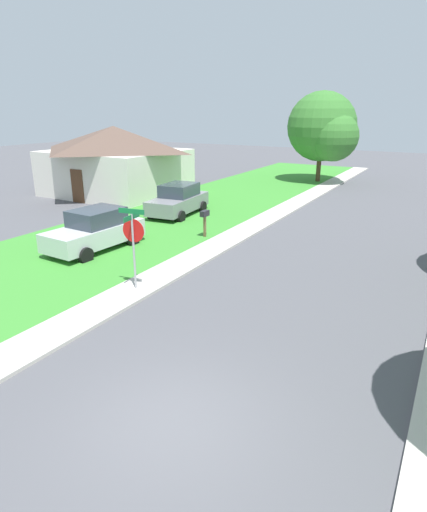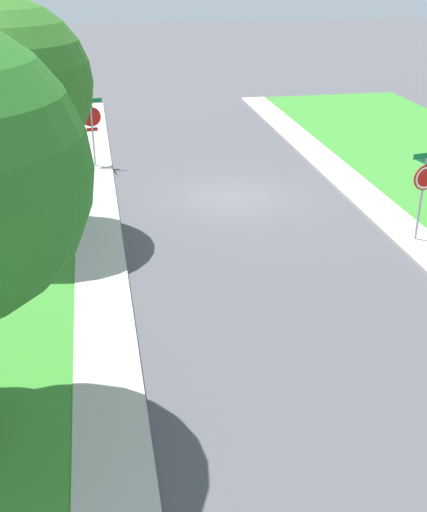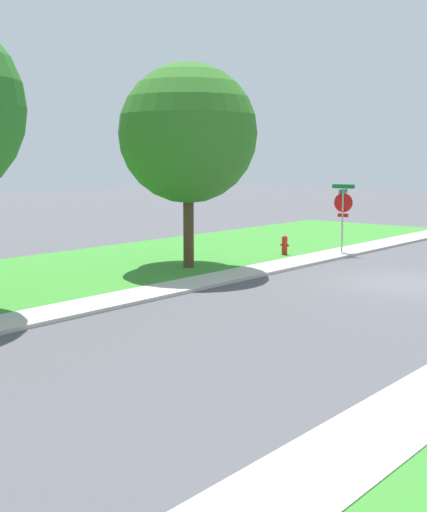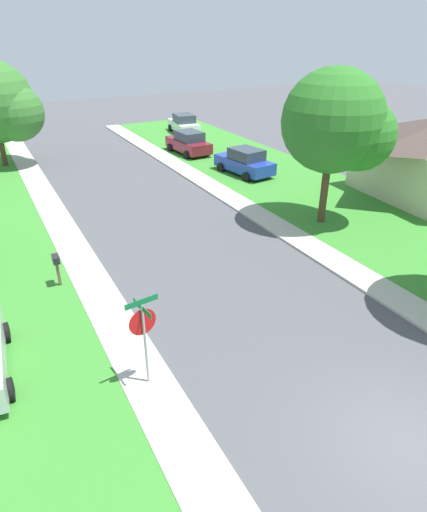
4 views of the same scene
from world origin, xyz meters
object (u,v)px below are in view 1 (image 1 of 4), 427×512
(house_left_setback, at_px, (115,159))
(mailbox, at_px, (205,217))
(car_silver_far_down_street, at_px, (95,230))
(car_grey_across_road, at_px, (178,200))
(tree_sidewalk_far, at_px, (325,129))
(stop_sign_far_corner, at_px, (133,236))

(house_left_setback, height_order, mailbox, house_left_setback)
(house_left_setback, bearing_deg, car_silver_far_down_street, -52.61)
(car_grey_across_road, bearing_deg, tree_sidewalk_far, 76.14)
(car_grey_across_road, height_order, house_left_setback, house_left_setback)
(car_silver_far_down_street, relative_size, car_grey_across_road, 0.99)
(car_grey_across_road, bearing_deg, house_left_setback, 155.39)
(tree_sidewalk_far, relative_size, house_left_setback, 0.77)
(car_grey_across_road, relative_size, mailbox, 3.40)
(tree_sidewalk_far, distance_m, mailbox, 18.53)
(stop_sign_far_corner, height_order, mailbox, stop_sign_far_corner)
(mailbox, bearing_deg, stop_sign_far_corner, -79.99)
(house_left_setback, bearing_deg, car_grey_across_road, -24.61)
(car_silver_far_down_street, bearing_deg, stop_sign_far_corner, -31.43)
(car_silver_far_down_street, xyz_separation_m, mailbox, (3.10, 3.80, 0.14))
(stop_sign_far_corner, relative_size, tree_sidewalk_far, 0.39)
(tree_sidewalk_far, height_order, mailbox, tree_sidewalk_far)
(house_left_setback, distance_m, mailbox, 12.95)
(tree_sidewalk_far, bearing_deg, stop_sign_far_corner, -87.66)
(stop_sign_far_corner, xyz_separation_m, car_silver_far_down_street, (-4.23, 2.58, -1.01))
(car_grey_across_road, distance_m, tree_sidewalk_far, 15.87)
(car_silver_far_down_street, relative_size, mailbox, 3.36)
(tree_sidewalk_far, bearing_deg, house_left_setback, -133.79)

